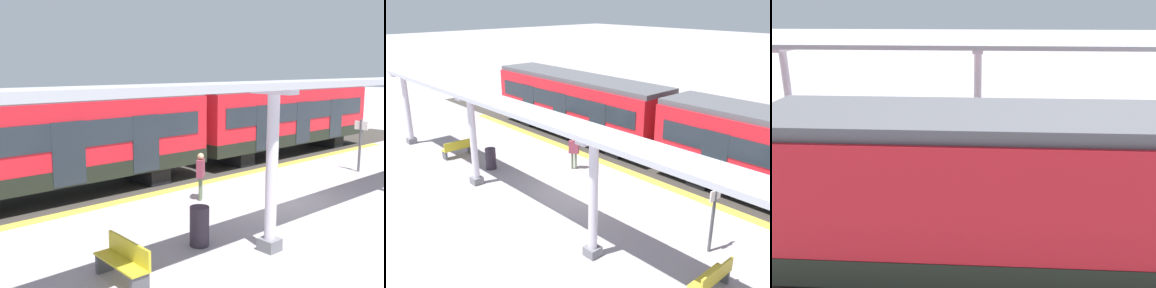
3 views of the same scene
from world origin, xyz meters
TOP-DOWN VIEW (x-y plane):
  - ground_plane at (0.00, 0.00)m, footprint 176.00×176.00m
  - tactile_edge_strip at (-2.97, 0.00)m, footprint 0.48×26.41m
  - trackbed at (-4.82, 0.00)m, footprint 3.20×38.41m
  - train_near_carriage at (-4.81, -5.42)m, footprint 2.65×11.60m
  - canopy_pillar_nearest at (2.77, -10.54)m, footprint 1.10×0.44m
  - canopy_pillar_second at (2.77, -3.45)m, footprint 1.10×0.44m
  - canopy_pillar_third at (2.77, 3.62)m, footprint 1.10×0.44m
  - canopy_beam at (2.77, -0.17)m, footprint 1.20×21.54m
  - bench_near_end at (1.62, 6.98)m, footprint 1.50×0.44m
  - bench_mid_platform at (1.84, -6.92)m, footprint 1.51×0.47m
  - trash_bin at (1.43, -4.49)m, footprint 0.48×0.48m
  - platform_info_sign at (-0.08, 5.90)m, footprint 0.56×0.10m
  - passenger_waiting_near_edge at (-1.39, -1.88)m, footprint 0.44×0.49m

SIDE VIEW (x-z plane):
  - ground_plane at x=0.00m, z-range 0.00..0.00m
  - trackbed at x=-4.82m, z-range 0.00..0.01m
  - tactile_edge_strip at x=-2.97m, z-range 0.00..0.01m
  - bench_near_end at x=1.62m, z-range 0.01..0.87m
  - bench_mid_platform at x=1.84m, z-range 0.01..0.87m
  - trash_bin at x=1.43m, z-range 0.00..0.98m
  - passenger_waiting_near_edge at x=-1.39m, z-range 0.20..1.77m
  - platform_info_sign at x=-0.08m, z-range 0.23..2.43m
  - train_near_carriage at x=-4.81m, z-range 0.09..3.57m
  - canopy_pillar_nearest at x=2.77m, z-range 0.03..3.86m
  - canopy_pillar_second at x=2.77m, z-range 0.03..3.86m
  - canopy_pillar_third at x=2.77m, z-range 0.03..3.86m
  - canopy_beam at x=2.77m, z-range 3.83..3.99m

